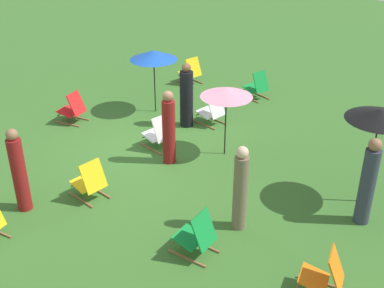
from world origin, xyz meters
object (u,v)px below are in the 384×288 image
(deckchair_9, at_px, (257,86))
(person_3, at_px, (19,172))
(deckchair_7, at_px, (90,182))
(umbrella_2, at_px, (227,92))
(deckchair_1, at_px, (73,109))
(deckchair_2, at_px, (159,133))
(deckchair_10, at_px, (212,111))
(person_2, at_px, (186,97))
(person_4, at_px, (240,190))
(deckchair_4, at_px, (191,72))
(deckchair_8, at_px, (197,236))
(deckchair_6, at_px, (325,276))
(umbrella_1, at_px, (380,115))
(umbrella_0, at_px, (154,55))
(person_1, at_px, (368,183))
(person_0, at_px, (169,129))

(deckchair_9, height_order, person_3, person_3)
(deckchair_7, height_order, umbrella_2, umbrella_2)
(deckchair_1, relative_size, deckchair_2, 1.03)
(deckchair_10, distance_m, person_2, 0.78)
(deckchair_2, height_order, person_4, person_4)
(deckchair_4, xyz_separation_m, deckchair_9, (-0.29, 2.28, 0.00))
(deckchair_4, bearing_deg, person_2, 47.45)
(deckchair_4, height_order, deckchair_8, same)
(deckchair_6, distance_m, person_3, 5.72)
(deckchair_2, xyz_separation_m, person_2, (-1.35, -0.29, 0.42))
(deckchair_4, xyz_separation_m, umbrella_2, (3.02, 3.60, 1.17))
(deckchair_2, distance_m, deckchair_8, 3.93)
(deckchair_10, bearing_deg, umbrella_1, 82.95)
(deckchair_2, relative_size, deckchair_9, 0.99)
(deckchair_8, bearing_deg, deckchair_2, -133.69)
(deckchair_4, xyz_separation_m, deckchair_6, (5.63, 7.43, 0.00))
(deckchair_1, height_order, person_2, person_2)
(umbrella_0, height_order, person_2, umbrella_0)
(deckchair_7, xyz_separation_m, person_1, (-2.74, 4.46, 0.47))
(person_0, bearing_deg, umbrella_2, -82.39)
(deckchair_8, height_order, person_0, person_0)
(umbrella_1, bearing_deg, person_4, -31.95)
(deckchair_9, relative_size, umbrella_1, 0.43)
(umbrella_0, bearing_deg, umbrella_1, 85.47)
(umbrella_1, xyz_separation_m, person_1, (0.67, 0.22, -1.04))
(deckchair_1, relative_size, person_2, 0.51)
(deckchair_1, xyz_separation_m, umbrella_0, (-1.89, 1.17, 1.24))
(person_2, height_order, person_4, person_2)
(deckchair_4, height_order, person_2, person_2)
(umbrella_2, distance_m, person_4, 2.87)
(deckchair_6, height_order, person_1, person_1)
(deckchair_6, relative_size, umbrella_2, 0.53)
(umbrella_0, height_order, umbrella_2, umbrella_0)
(deckchair_6, relative_size, deckchair_7, 1.04)
(umbrella_1, height_order, person_0, umbrella_1)
(person_3, bearing_deg, person_1, 30.81)
(deckchair_8, height_order, deckchair_9, same)
(deckchair_4, height_order, deckchair_10, same)
(deckchair_2, relative_size, person_3, 0.49)
(deckchair_4, xyz_separation_m, deckchair_8, (6.14, 5.35, 0.00))
(deckchair_10, height_order, umbrella_0, umbrella_0)
(deckchair_2, distance_m, umbrella_1, 5.00)
(person_0, height_order, person_2, person_0)
(deckchair_8, bearing_deg, deckchair_4, -145.52)
(deckchair_4, bearing_deg, person_3, 24.18)
(deckchair_7, relative_size, person_4, 0.50)
(umbrella_0, relative_size, person_2, 1.03)
(person_1, height_order, person_2, person_1)
(deckchair_4, xyz_separation_m, umbrella_0, (2.30, 0.68, 1.24))
(deckchair_2, relative_size, umbrella_1, 0.42)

